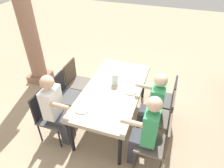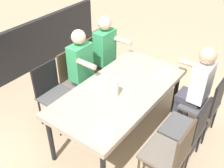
{
  "view_description": "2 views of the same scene",
  "coord_description": "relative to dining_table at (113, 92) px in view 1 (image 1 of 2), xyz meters",
  "views": [
    {
      "loc": [
        -2.65,
        -0.88,
        2.94
      ],
      "look_at": [
        0.12,
        0.06,
        0.77
      ],
      "focal_mm": 32.72,
      "sensor_mm": 36.0,
      "label": 1
    },
    {
      "loc": [
        2.23,
        1.53,
        2.74
      ],
      "look_at": [
        0.08,
        -0.07,
        0.86
      ],
      "focal_mm": 42.87,
      "sensor_mm": 36.0,
      "label": 2
    }
  ],
  "objects": [
    {
      "name": "dining_table",
      "position": [
        0.0,
        0.0,
        0.0
      ],
      "size": [
        1.9,
        0.96,
        0.76
      ],
      "color": "tan",
      "rests_on": "ground"
    },
    {
      "name": "fork_1",
      "position": [
        -0.13,
        -0.3,
        0.07
      ],
      "size": [
        0.02,
        0.17,
        0.01
      ],
      "primitive_type": "cube",
      "rotation": [
        0.0,
        0.0,
        -0.01
      ],
      "color": "silver",
      "rests_on": "dining_table"
    },
    {
      "name": "chair_mid_south",
      "position": [
        -0.13,
        -0.9,
        -0.17
      ],
      "size": [
        0.44,
        0.44,
        0.93
      ],
      "color": "#6A6158",
      "rests_on": "ground"
    },
    {
      "name": "stone_column_centre",
      "position": [
        0.72,
        2.13,
        0.67
      ],
      "size": [
        0.46,
        0.46,
        2.78
      ],
      "color": "#936B56",
      "rests_on": "ground"
    },
    {
      "name": "fork_0",
      "position": [
        -0.79,
        0.28,
        0.07
      ],
      "size": [
        0.02,
        0.17,
        0.01
      ],
      "primitive_type": "cube",
      "rotation": [
        0.0,
        0.0,
        -0.01
      ],
      "color": "silver",
      "rests_on": "dining_table"
    },
    {
      "name": "spoon_0",
      "position": [
        -0.49,
        0.28,
        0.07
      ],
      "size": [
        0.03,
        0.17,
        0.01
      ],
      "primitive_type": "cube",
      "rotation": [
        0.0,
        0.0,
        0.06
      ],
      "color": "silver",
      "rests_on": "dining_table"
    },
    {
      "name": "diner_man_white",
      "position": [
        -0.69,
        -0.72,
        0.01
      ],
      "size": [
        0.35,
        0.49,
        1.33
      ],
      "color": "#3F3F4C",
      "rests_on": "ground"
    },
    {
      "name": "plate_2",
      "position": [
        0.69,
        0.3,
        0.07
      ],
      "size": [
        0.24,
        0.24,
        0.02
      ],
      "color": "white",
      "rests_on": "dining_table"
    },
    {
      "name": "chair_west_south",
      "position": [
        -0.69,
        -0.9,
        -0.16
      ],
      "size": [
        0.44,
        0.44,
        0.94
      ],
      "color": "#6A6158",
      "rests_on": "ground"
    },
    {
      "name": "fork_2",
      "position": [
        0.54,
        0.3,
        0.07
      ],
      "size": [
        0.02,
        0.17,
        0.01
      ],
      "primitive_type": "cube",
      "rotation": [
        0.0,
        0.0,
        0.01
      ],
      "color": "silver",
      "rests_on": "dining_table"
    },
    {
      "name": "diner_guest_third",
      "position": [
        -0.13,
        -0.72,
        -0.0
      ],
      "size": [
        0.35,
        0.49,
        1.31
      ],
      "color": "#3F3F4C",
      "rests_on": "ground"
    },
    {
      "name": "chair_mid_north",
      "position": [
        -0.13,
        0.9,
        -0.18
      ],
      "size": [
        0.44,
        0.44,
        0.9
      ],
      "color": "#4F4F50",
      "rests_on": "ground"
    },
    {
      "name": "chair_east_south",
      "position": [
        0.33,
        -0.9,
        -0.17
      ],
      "size": [
        0.44,
        0.44,
        0.92
      ],
      "color": "#4F4F50",
      "rests_on": "ground"
    },
    {
      "name": "plate_1",
      "position": [
        0.02,
        -0.3,
        0.07
      ],
      "size": [
        0.22,
        0.22,
        0.02
      ],
      "color": "white",
      "rests_on": "dining_table"
    },
    {
      "name": "spoon_2",
      "position": [
        0.84,
        0.3,
        0.07
      ],
      "size": [
        0.02,
        0.17,
        0.01
      ],
      "primitive_type": "cube",
      "rotation": [
        0.0,
        0.0,
        0.0
      ],
      "color": "silver",
      "rests_on": "dining_table"
    },
    {
      "name": "diner_woman_green",
      "position": [
        -0.69,
        0.72,
        0.0
      ],
      "size": [
        0.35,
        0.5,
        1.3
      ],
      "color": "#3F3F4C",
      "rests_on": "ground"
    },
    {
      "name": "chair_east_north",
      "position": [
        0.33,
        0.9,
        -0.18
      ],
      "size": [
        0.44,
        0.44,
        0.92
      ],
      "color": "#6A6158",
      "rests_on": "ground"
    },
    {
      "name": "ground_plane",
      "position": [
        0.0,
        0.0,
        -0.7
      ],
      "size": [
        16.0,
        16.0,
        0.0
      ],
      "primitive_type": "plane",
      "color": "tan"
    },
    {
      "name": "chair_west_north",
      "position": [
        -0.69,
        0.9,
        -0.17
      ],
      "size": [
        0.44,
        0.44,
        0.93
      ],
      "color": "#4F4F50",
      "rests_on": "ground"
    },
    {
      "name": "spoon_1",
      "position": [
        0.17,
        -0.3,
        0.07
      ],
      "size": [
        0.03,
        0.17,
        0.01
      ],
      "primitive_type": "cube",
      "rotation": [
        0.0,
        0.0,
        -0.06
      ],
      "color": "silver",
      "rests_on": "dining_table"
    },
    {
      "name": "water_pitcher",
      "position": [
        0.15,
        0.01,
        0.16
      ],
      "size": [
        0.11,
        0.11,
        0.21
      ],
      "color": "white",
      "rests_on": "dining_table"
    },
    {
      "name": "plate_0",
      "position": [
        -0.64,
        0.28,
        0.07
      ],
      "size": [
        0.22,
        0.22,
        0.02
      ],
      "color": "white",
      "rests_on": "dining_table"
    }
  ]
}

